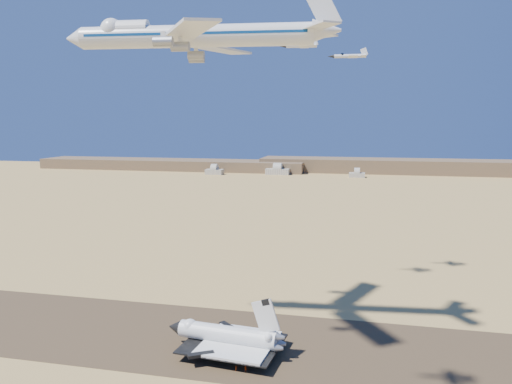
% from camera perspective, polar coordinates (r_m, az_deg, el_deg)
% --- Properties ---
extents(ground, '(1200.00, 1200.00, 0.00)m').
position_cam_1_polar(ground, '(165.91, -7.30, -16.16)').
color(ground, tan).
rests_on(ground, ground).
extents(runway, '(600.00, 50.00, 0.06)m').
position_cam_1_polar(runway, '(165.90, -7.30, -16.15)').
color(runway, '#473523').
rests_on(runway, ground).
extents(ridgeline, '(960.00, 90.00, 18.00)m').
position_cam_1_polar(ridgeline, '(671.99, 13.74, 2.72)').
color(ridgeline, brown).
rests_on(ridgeline, ground).
extents(hangars, '(200.50, 29.50, 30.00)m').
position_cam_1_polar(hangars, '(634.32, 2.04, 2.39)').
color(hangars, beige).
rests_on(hangars, ground).
extents(shuttle, '(36.85, 24.86, 18.10)m').
position_cam_1_polar(shuttle, '(153.64, -3.39, -16.17)').
color(shuttle, silver).
rests_on(shuttle, runway).
extents(carrier_747, '(81.40, 62.67, 20.24)m').
position_cam_1_polar(carrier_747, '(152.59, -7.88, 17.23)').
color(carrier_747, silver).
extents(crew_a, '(0.54, 0.66, 1.57)m').
position_cam_1_polar(crew_a, '(144.99, -2.31, -19.50)').
color(crew_a, '#BB3B0B').
rests_on(crew_a, runway).
extents(crew_b, '(0.87, 1.05, 1.89)m').
position_cam_1_polar(crew_b, '(148.15, -1.62, -18.79)').
color(crew_b, '#BB3B0B').
rests_on(crew_b, runway).
extents(crew_c, '(1.27, 1.05, 1.92)m').
position_cam_1_polar(crew_c, '(144.25, -1.19, -19.57)').
color(crew_c, '#BB3B0B').
rests_on(crew_c, runway).
extents(chase_jet_c, '(14.63, 7.95, 3.64)m').
position_cam_1_polar(chase_jet_c, '(198.40, 5.11, 16.30)').
color(chase_jet_c, silver).
extents(chase_jet_d, '(16.09, 8.62, 4.01)m').
position_cam_1_polar(chase_jet_d, '(211.57, 10.61, 15.04)').
color(chase_jet_d, silver).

